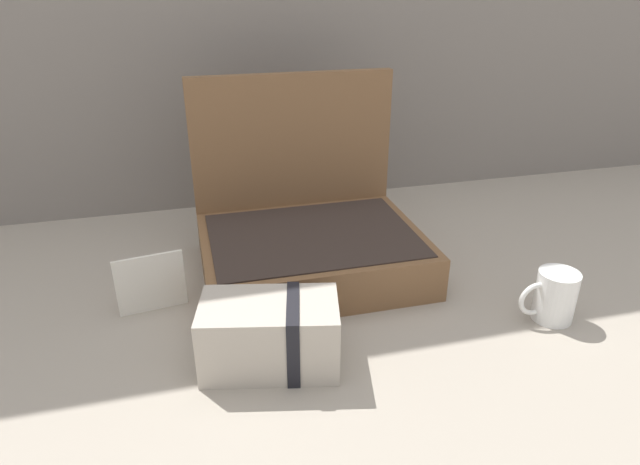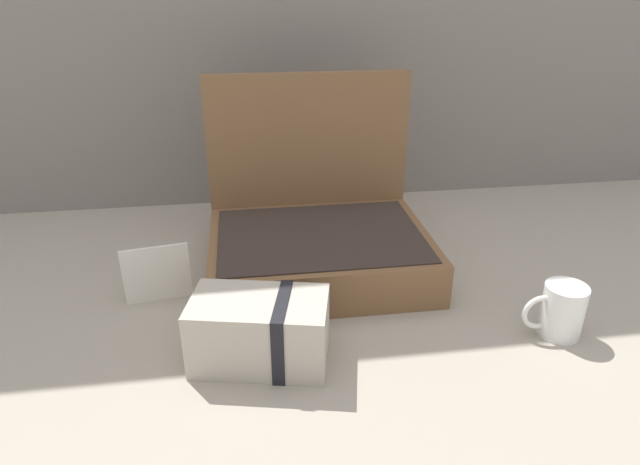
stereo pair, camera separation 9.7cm
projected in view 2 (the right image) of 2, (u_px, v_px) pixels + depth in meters
name	position (u px, v px, depth m)	size (l,w,h in m)	color
ground_plane	(309.00, 304.00, 1.06)	(6.00, 6.00, 0.00)	#9E9384
open_suitcase	(317.00, 232.00, 1.17)	(0.45, 0.36, 0.39)	brown
cream_toiletry_bag	(262.00, 331.00, 0.88)	(0.24, 0.17, 0.12)	#B2A899
coffee_mug	(561.00, 310.00, 0.95)	(0.11, 0.07, 0.10)	white
info_card_left	(157.00, 274.00, 1.05)	(0.13, 0.01, 0.11)	silver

